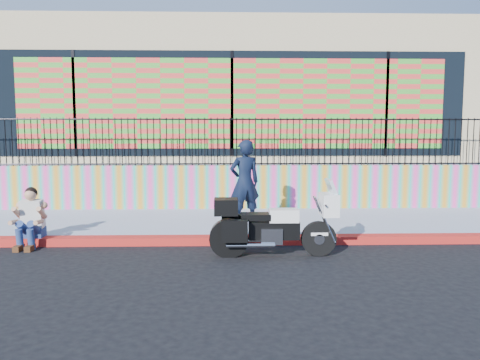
{
  "coord_description": "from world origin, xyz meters",
  "views": [
    {
      "loc": [
        -0.15,
        -8.59,
        2.08
      ],
      "look_at": [
        0.13,
        1.2,
        1.08
      ],
      "focal_mm": 35.0,
      "sensor_mm": 36.0,
      "label": 1
    }
  ],
  "objects": [
    {
      "name": "ground",
      "position": [
        0.0,
        0.0,
        0.0
      ],
      "size": [
        90.0,
        90.0,
        0.0
      ],
      "primitive_type": "plane",
      "color": "black",
      "rests_on": "ground"
    },
    {
      "name": "red_curb",
      "position": [
        0.0,
        0.0,
        0.07
      ],
      "size": [
        16.0,
        0.3,
        0.15
      ],
      "primitive_type": "cube",
      "color": "#B80D26",
      "rests_on": "ground"
    },
    {
      "name": "sidewalk",
      "position": [
        0.0,
        1.65,
        0.07
      ],
      "size": [
        16.0,
        3.0,
        0.15
      ],
      "primitive_type": "cube",
      "color": "#9198AE",
      "rests_on": "ground"
    },
    {
      "name": "mural_wall",
      "position": [
        0.0,
        3.25,
        0.7
      ],
      "size": [
        16.0,
        0.2,
        1.1
      ],
      "primitive_type": "cube",
      "color": "#FF43A5",
      "rests_on": "sidewalk"
    },
    {
      "name": "metal_fence",
      "position": [
        0.0,
        3.25,
        1.85
      ],
      "size": [
        15.8,
        0.04,
        1.2
      ],
      "primitive_type": null,
      "color": "black",
      "rests_on": "mural_wall"
    },
    {
      "name": "elevated_platform",
      "position": [
        0.0,
        8.35,
        0.62
      ],
      "size": [
        16.0,
        10.0,
        1.25
      ],
      "primitive_type": "cube",
      "color": "#9198AE",
      "rests_on": "ground"
    },
    {
      "name": "storefront_building",
      "position": [
        0.0,
        8.13,
        3.25
      ],
      "size": [
        14.0,
        8.06,
        4.0
      ],
      "color": "tan",
      "rests_on": "elevated_platform"
    },
    {
      "name": "police_motorcycle",
      "position": [
        0.6,
        -0.88,
        0.55
      ],
      "size": [
        2.11,
        0.7,
        1.31
      ],
      "color": "black",
      "rests_on": "ground"
    },
    {
      "name": "police_officer",
      "position": [
        0.23,
        1.2,
        1.04
      ],
      "size": [
        0.74,
        0.59,
        1.78
      ],
      "primitive_type": "imported",
      "rotation": [
        0.0,
        0.0,
        3.43
      ],
      "color": "black",
      "rests_on": "sidewalk"
    },
    {
      "name": "seated_man",
      "position": [
        -3.73,
        -0.15,
        0.45
      ],
      "size": [
        0.54,
        0.71,
        1.06
      ],
      "color": "navy",
      "rests_on": "ground"
    }
  ]
}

